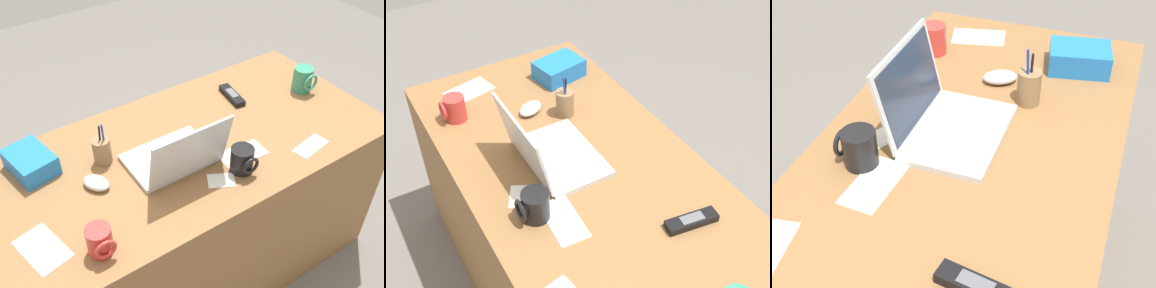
{
  "view_description": "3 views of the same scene",
  "coord_description": "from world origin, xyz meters",
  "views": [
    {
      "loc": [
        0.7,
        1.05,
        1.78
      ],
      "look_at": [
        0.03,
        0.06,
        0.78
      ],
      "focal_mm": 41.38,
      "sensor_mm": 36.0,
      "label": 1
    },
    {
      "loc": [
        -0.97,
        0.59,
        1.84
      ],
      "look_at": [
        0.05,
        0.0,
        0.81
      ],
      "focal_mm": 47.15,
      "sensor_mm": 36.0,
      "label": 2
    },
    {
      "loc": [
        -0.88,
        -0.34,
        1.55
      ],
      "look_at": [
        0.02,
        -0.01,
        0.77
      ],
      "focal_mm": 49.35,
      "sensor_mm": 36.0,
      "label": 3
    }
  ],
  "objects": [
    {
      "name": "computer_mouse",
      "position": [
        0.38,
        0.01,
        0.73
      ],
      "size": [
        0.1,
        0.12,
        0.03
      ],
      "primitive_type": "ellipsoid",
      "rotation": [
        0.0,
        0.0,
        0.48
      ],
      "color": "silver",
      "rests_on": "desk"
    },
    {
      "name": "coffee_mug_spare",
      "position": [
        0.48,
        0.26,
        0.76
      ],
      "size": [
        0.08,
        0.09,
        0.09
      ],
      "color": "#C63833",
      "rests_on": "desk"
    },
    {
      "name": "desk",
      "position": [
        0.0,
        0.0,
        0.36
      ],
      "size": [
        1.52,
        0.74,
        0.72
      ],
      "primitive_type": "cube",
      "color": "olive",
      "rests_on": "ground"
    },
    {
      "name": "laptop",
      "position": [
        0.11,
        0.07,
        0.76
      ],
      "size": [
        0.31,
        0.27,
        0.23
      ],
      "color": "silver",
      "rests_on": "desk"
    },
    {
      "name": "coffee_mug_tall",
      "position": [
        -0.07,
        0.22,
        0.76
      ],
      "size": [
        0.08,
        0.09,
        0.09
      ],
      "color": "black",
      "rests_on": "desk"
    },
    {
      "name": "pen_holder",
      "position": [
        0.31,
        -0.09,
        0.77
      ],
      "size": [
        0.06,
        0.06,
        0.17
      ],
      "color": "olive",
      "rests_on": "desk"
    },
    {
      "name": "snack_bag",
      "position": [
        0.53,
        -0.19,
        0.75
      ],
      "size": [
        0.16,
        0.2,
        0.07
      ],
      "primitive_type": "cube",
      "rotation": [
        0.0,
        0.0,
        0.19
      ],
      "color": "blue",
      "rests_on": "desk"
    },
    {
      "name": "paper_note_right",
      "position": [
        0.62,
        0.15,
        0.72
      ],
      "size": [
        0.14,
        0.19,
        0.0
      ],
      "primitive_type": "cube",
      "rotation": [
        0.0,
        0.0,
        0.22
      ],
      "color": "white",
      "rests_on": "desk"
    },
    {
      "name": "paper_note_near_laptop",
      "position": [
        -0.13,
        0.15,
        0.72
      ],
      "size": [
        0.18,
        0.1,
        0.0
      ],
      "primitive_type": "cube",
      "rotation": [
        0.0,
        0.0,
        -0.06
      ],
      "color": "white",
      "rests_on": "desk"
    },
    {
      "name": "cordless_phone",
      "position": [
        -0.32,
        -0.16,
        0.73
      ],
      "size": [
        0.07,
        0.16,
        0.03
      ],
      "color": "black",
      "rests_on": "desk"
    },
    {
      "name": "paper_note_left",
      "position": [
        0.02,
        0.22,
        0.72
      ],
      "size": [
        0.11,
        0.1,
        0.0
      ],
      "primitive_type": "cube",
      "rotation": [
        0.0,
        0.0,
        -0.51
      ],
      "color": "white",
      "rests_on": "desk"
    }
  ]
}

